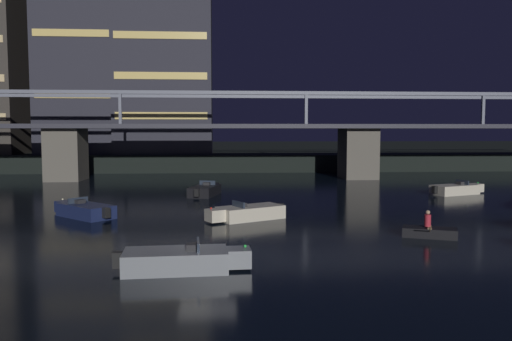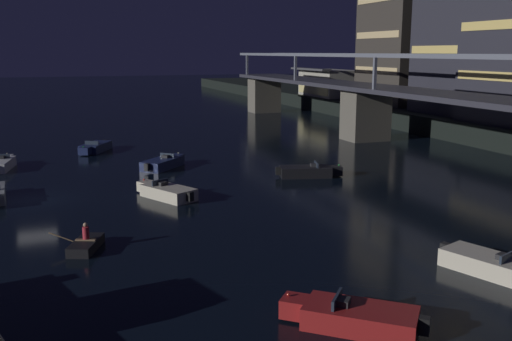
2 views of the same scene
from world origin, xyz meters
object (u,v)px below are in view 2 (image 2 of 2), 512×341
(waterfront_pavilion, at_px, (329,83))
(speedboat_far_right, at_px, (166,192))
(speedboat_near_right, at_px, (0,164))
(speedboat_near_center, at_px, (493,265))
(dinghy_with_paddler, at_px, (86,244))
(river_bridge, at_px, (464,116))
(tower_west_low, at_px, (405,16))
(speedboat_far_center, at_px, (163,163))
(speedboat_mid_left, at_px, (308,171))
(speedboat_mid_right, at_px, (95,147))
(speedboat_far_left, at_px, (354,317))

(waterfront_pavilion, height_order, speedboat_far_right, waterfront_pavilion)
(waterfront_pavilion, height_order, speedboat_near_right, waterfront_pavilion)
(speedboat_near_center, relative_size, dinghy_with_paddler, 1.81)
(river_bridge, xyz_separation_m, tower_west_low, (-31.70, 15.10, 10.07))
(waterfront_pavilion, xyz_separation_m, speedboat_far_center, (40.56, -35.78, -4.02))
(tower_west_low, height_order, speedboat_mid_left, tower_west_low)
(waterfront_pavilion, relative_size, speedboat_near_center, 2.43)
(river_bridge, height_order, waterfront_pavilion, river_bridge)
(speedboat_mid_right, xyz_separation_m, speedboat_far_right, (20.28, 3.13, 0.00))
(speedboat_mid_left, distance_m, speedboat_mid_right, 22.87)
(speedboat_mid_left, bearing_deg, speedboat_near_center, -2.15)
(speedboat_near_center, distance_m, speedboat_near_right, 39.09)
(river_bridge, height_order, speedboat_near_center, river_bridge)
(waterfront_pavilion, relative_size, speedboat_mid_left, 2.39)
(speedboat_near_center, bearing_deg, speedboat_mid_right, -159.93)
(waterfront_pavilion, distance_m, speedboat_far_left, 79.20)
(speedboat_far_right, bearing_deg, speedboat_near_center, 31.05)
(speedboat_mid_right, bearing_deg, river_bridge, 57.75)
(river_bridge, xyz_separation_m, speedboat_near_right, (-11.97, -36.73, -3.93))
(dinghy_with_paddler, bearing_deg, river_bridge, 109.40)
(speedboat_far_left, relative_size, dinghy_with_paddler, 1.62)
(dinghy_with_paddler, bearing_deg, speedboat_near_right, -166.57)
(river_bridge, distance_m, dinghy_with_paddler, 33.37)
(tower_west_low, relative_size, speedboat_mid_right, 5.05)
(speedboat_near_right, relative_size, speedboat_far_left, 1.14)
(speedboat_near_right, distance_m, speedboat_mid_left, 25.51)
(speedboat_near_center, relative_size, speedboat_near_right, 0.98)
(speedboat_far_left, relative_size, speedboat_far_right, 0.93)
(speedboat_near_right, relative_size, speedboat_mid_left, 1.01)
(river_bridge, relative_size, tower_west_low, 4.09)
(river_bridge, bearing_deg, speedboat_far_center, -108.23)
(speedboat_far_center, bearing_deg, river_bridge, 71.77)
(dinghy_with_paddler, bearing_deg, waterfront_pavilion, 144.01)
(speedboat_near_center, relative_size, speedboat_mid_left, 0.98)
(speedboat_near_right, bearing_deg, speedboat_mid_left, 63.67)
(speedboat_mid_left, bearing_deg, dinghy_with_paddler, -56.14)
(speedboat_far_right, relative_size, dinghy_with_paddler, 1.74)
(river_bridge, height_order, dinghy_with_paddler, river_bridge)
(speedboat_near_right, height_order, speedboat_far_left, same)
(speedboat_far_left, bearing_deg, tower_west_low, 145.08)
(river_bridge, height_order, tower_west_low, tower_west_low)
(tower_west_low, bearing_deg, speedboat_mid_right, -72.72)
(tower_west_low, bearing_deg, speedboat_far_center, -58.54)
(waterfront_pavilion, height_order, speedboat_far_center, waterfront_pavilion)
(river_bridge, xyz_separation_m, dinghy_with_paddler, (11.00, -31.24, -4.07))
(speedboat_far_left, bearing_deg, river_bridge, 134.75)
(speedboat_far_right, bearing_deg, speedboat_mid_right, -171.22)
(speedboat_near_right, bearing_deg, speedboat_far_left, 21.87)
(tower_west_low, xyz_separation_m, waterfront_pavilion, (-16.72, -3.19, -9.97))
(speedboat_near_center, xyz_separation_m, speedboat_mid_left, (-20.94, 0.79, 0.00))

